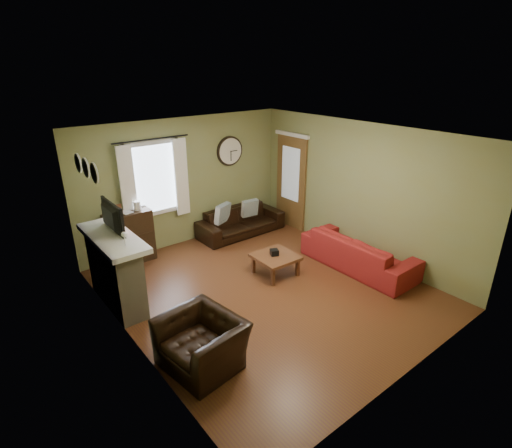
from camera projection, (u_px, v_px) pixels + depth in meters
floor at (266, 289)px, 6.79m from camera, size 4.60×5.20×0.00m
ceiling at (268, 135)px, 5.80m from camera, size 4.60×5.20×0.00m
wall_left at (126, 261)px, 4.97m from camera, size 0.00×5.20×2.60m
wall_right at (359, 191)px, 7.62m from camera, size 0.00×5.20×2.60m
wall_back at (185, 182)px, 8.18m from camera, size 4.60×0.00×2.60m
wall_front at (417, 286)px, 4.42m from camera, size 4.60×0.00×2.60m
fireplace at (116, 273)px, 6.21m from camera, size 0.40×1.40×1.10m
firebox at (129, 283)px, 6.41m from camera, size 0.04×0.60×0.55m
mantel at (112, 238)px, 6.00m from camera, size 0.58×1.60×0.08m
tv at (108, 221)px, 6.04m from camera, size 0.08×0.60×0.35m
tv_screen at (113, 217)px, 6.06m from camera, size 0.02×0.62×0.36m
medallion_left at (94, 173)px, 5.20m from camera, size 0.28×0.28×0.03m
medallion_mid at (86, 168)px, 5.45m from camera, size 0.28×0.28×0.03m
medallion_right at (78, 163)px, 5.71m from camera, size 0.28×0.28×0.03m
window_pane at (153, 179)px, 7.68m from camera, size 1.00×0.02×1.30m
curtain_rod at (151, 139)px, 7.32m from camera, size 0.03×0.03×1.50m
curtain_left at (128, 188)px, 7.31m from camera, size 0.28×0.04×1.55m
curtain_right at (181, 177)px, 7.95m from camera, size 0.28×0.04×1.55m
wall_clock at (230, 151)px, 8.59m from camera, size 0.64×0.06×0.64m
door at (291, 182)px, 9.04m from camera, size 0.05×0.90×2.10m
bookshelf at (130, 237)px, 7.55m from camera, size 0.85×0.36×1.01m
book at (122, 217)px, 7.30m from camera, size 0.21×0.26×0.02m
sofa_brown at (241, 221)px, 8.89m from camera, size 1.97×0.77×0.57m
pillow_left at (250, 208)px, 8.92m from camera, size 0.39×0.15×0.38m
pillow_right at (223, 213)px, 8.62m from camera, size 0.43×0.27×0.42m
sofa_red at (359, 252)px, 7.41m from camera, size 0.85×2.18×0.64m
armchair at (202, 342)px, 5.02m from camera, size 1.00×1.11×0.65m
coffee_table at (275, 265)px, 7.21m from camera, size 0.74×0.74×0.38m
tissue_box at (274, 254)px, 7.14m from camera, size 0.18×0.18×0.11m
wine_glass_a at (125, 240)px, 5.59m from camera, size 0.07×0.07×0.21m
wine_glass_b at (124, 239)px, 5.61m from camera, size 0.07×0.07×0.21m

